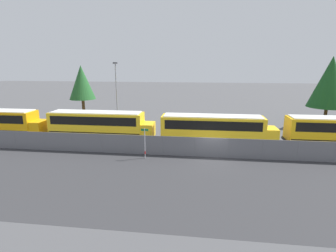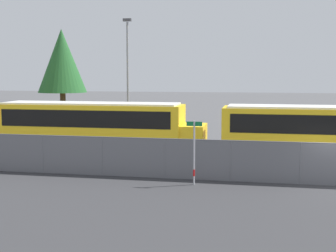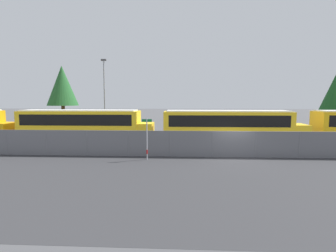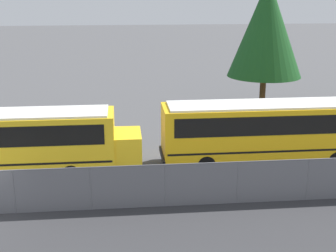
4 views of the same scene
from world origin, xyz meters
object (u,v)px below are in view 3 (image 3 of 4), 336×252
at_px(school_bus_1, 83,124).
at_px(tree_0, 62,86).
at_px(light_pole, 104,94).
at_px(street_sign, 147,138).
at_px(school_bus_2, 230,126).

height_order(school_bus_1, tree_0, tree_0).
relative_size(school_bus_1, tree_0, 1.47).
height_order(light_pole, tree_0, light_pole).
bearing_deg(light_pole, street_sign, -62.00).
relative_size(school_bus_1, school_bus_2, 1.00).
bearing_deg(street_sign, light_pole, 118.00).
distance_m(school_bus_1, tree_0, 11.42).
bearing_deg(street_sign, school_bus_1, 139.50).
xyz_separation_m(school_bus_1, school_bus_2, (13.28, -0.59, 0.00)).
distance_m(street_sign, light_pole, 14.38).
relative_size(school_bus_1, light_pole, 1.40).
relative_size(street_sign, light_pole, 0.33).
bearing_deg(school_bus_1, street_sign, -40.50).
relative_size(school_bus_2, tree_0, 1.47).
bearing_deg(light_pole, school_bus_1, -90.87).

